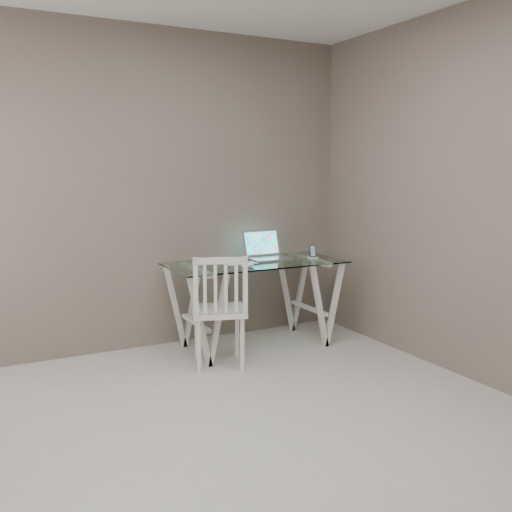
{
  "coord_description": "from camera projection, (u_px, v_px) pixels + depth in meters",
  "views": [
    {
      "loc": [
        -1.26,
        -2.45,
        1.54
      ],
      "look_at": [
        0.8,
        1.5,
        0.85
      ],
      "focal_mm": 40.0,
      "sensor_mm": 36.0,
      "label": 1
    }
  ],
  "objects": [
    {
      "name": "mouse",
      "position": [
        248.0,
        265.0,
        4.6
      ],
      "size": [
        0.12,
        0.07,
        0.04
      ],
      "primitive_type": "ellipsoid",
      "color": "white",
      "rests_on": "desk"
    },
    {
      "name": "room",
      "position": [
        238.0,
        130.0,
        2.68
      ],
      "size": [
        4.5,
        4.52,
        2.71
      ],
      "color": "#B6B3AF",
      "rests_on": "ground"
    },
    {
      "name": "keyboard",
      "position": [
        240.0,
        264.0,
        4.74
      ],
      "size": [
        0.29,
        0.13,
        0.01
      ],
      "primitive_type": "cube",
      "color": "silver",
      "rests_on": "desk"
    },
    {
      "name": "laptop",
      "position": [
        266.0,
        252.0,
        5.04
      ],
      "size": [
        0.35,
        0.32,
        0.24
      ],
      "color": "silver",
      "rests_on": "desk"
    },
    {
      "name": "chair",
      "position": [
        219.0,
        306.0,
        4.36
      ],
      "size": [
        0.52,
        0.52,
        0.89
      ],
      "rotation": [
        0.0,
        0.0,
        -0.33
      ],
      "color": "white",
      "rests_on": "ground"
    },
    {
      "name": "desk",
      "position": [
        255.0,
        303.0,
        4.91
      ],
      "size": [
        1.5,
        0.7,
        0.75
      ],
      "color": "silver",
      "rests_on": "ground"
    },
    {
      "name": "phone_dock",
      "position": [
        313.0,
        255.0,
        5.04
      ],
      "size": [
        0.07,
        0.07,
        0.12
      ],
      "color": "white",
      "rests_on": "desk"
    }
  ]
}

